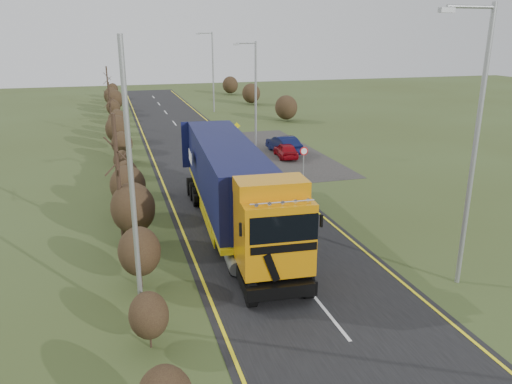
{
  "coord_description": "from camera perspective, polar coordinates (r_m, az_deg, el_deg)",
  "views": [
    {
      "loc": [
        -6.64,
        -17.55,
        9.23
      ],
      "look_at": [
        -0.48,
        3.33,
        2.28
      ],
      "focal_mm": 35.0,
      "sensor_mm": 36.0,
      "label": 1
    }
  ],
  "objects": [
    {
      "name": "lorry",
      "position": [
        23.68,
        -2.75,
        0.99
      ],
      "size": [
        3.42,
        15.54,
        4.29
      ],
      "rotation": [
        0.0,
        0.0,
        -0.07
      ],
      "color": "black",
      "rests_on": "ground"
    },
    {
      "name": "speed_sign",
      "position": [
        33.43,
        5.48,
        4.07
      ],
      "size": [
        0.57,
        0.1,
        2.05
      ],
      "color": "gray",
      "rests_on": "ground"
    },
    {
      "name": "layby",
      "position": [
        40.84,
        2.8,
        4.62
      ],
      "size": [
        6.0,
        18.0,
        0.02
      ],
      "primitive_type": "cube",
      "color": "#292725",
      "rests_on": "ground"
    },
    {
      "name": "hedgerow",
      "position": [
        26.57,
        -14.34,
        0.48
      ],
      "size": [
        2.24,
        102.04,
        6.05
      ],
      "color": "black",
      "rests_on": "ground"
    },
    {
      "name": "left_pole",
      "position": [
        15.44,
        -13.94,
        -0.25
      ],
      "size": [
        0.16,
        0.16,
        9.22
      ],
      "primitive_type": "cylinder",
      "color": "gray",
      "rests_on": "ground"
    },
    {
      "name": "car_red_hatchback",
      "position": [
        38.81,
        3.42,
        4.78
      ],
      "size": [
        1.72,
        3.55,
        1.17
      ],
      "primitive_type": "imported",
      "rotation": [
        0.0,
        0.0,
        3.04
      ],
      "color": "maroon",
      "rests_on": "ground"
    },
    {
      "name": "road",
      "position": [
        29.8,
        -2.73,
        -0.35
      ],
      "size": [
        8.0,
        120.0,
        0.02
      ],
      "primitive_type": "cube",
      "color": "black",
      "rests_on": "ground"
    },
    {
      "name": "car_blue_sedan",
      "position": [
        40.31,
        3.16,
        5.45
      ],
      "size": [
        1.8,
        4.35,
        1.4
      ],
      "primitive_type": "imported",
      "rotation": [
        0.0,
        0.0,
        3.22
      ],
      "color": "black",
      "rests_on": "ground"
    },
    {
      "name": "warning_board",
      "position": [
        45.0,
        -2.22,
        7.12
      ],
      "size": [
        0.63,
        0.11,
        1.66
      ],
      "color": "gray",
      "rests_on": "ground"
    },
    {
      "name": "ground",
      "position": [
        20.91,
        3.9,
        -8.54
      ],
      "size": [
        160.0,
        160.0,
        0.0
      ],
      "primitive_type": "plane",
      "color": "#39441D",
      "rests_on": "ground"
    },
    {
      "name": "streetlight_far",
      "position": [
        61.86,
        -5.05,
        13.88
      ],
      "size": [
        2.0,
        0.19,
        9.41
      ],
      "color": "gray",
      "rests_on": "ground"
    },
    {
      "name": "streetlight_mid",
      "position": [
        40.04,
        -0.18,
        11.28
      ],
      "size": [
        1.85,
        0.18,
        8.66
      ],
      "color": "gray",
      "rests_on": "ground"
    },
    {
      "name": "streetlight_near",
      "position": [
        19.35,
        23.55,
        5.62
      ],
      "size": [
        2.16,
        0.2,
        10.22
      ],
      "color": "gray",
      "rests_on": "ground"
    },
    {
      "name": "lane_markings",
      "position": [
        29.51,
        -2.59,
        -0.49
      ],
      "size": [
        7.52,
        116.0,
        0.01
      ],
      "color": "yellow",
      "rests_on": "road"
    }
  ]
}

